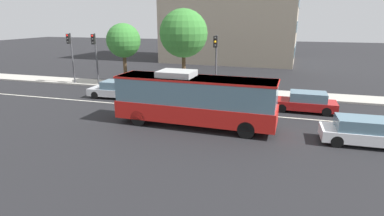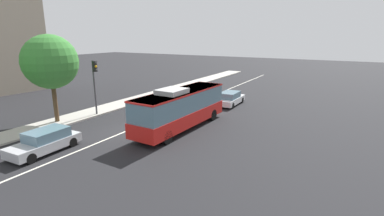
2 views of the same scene
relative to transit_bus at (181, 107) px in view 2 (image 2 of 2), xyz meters
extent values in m
plane|color=black|center=(-2.68, 3.40, -1.81)|extent=(160.00, 160.00, 0.00)
cube|color=#B2ADA3|center=(-2.68, 10.05, -1.74)|extent=(80.00, 2.76, 0.14)
cube|color=silver|center=(-2.68, 3.40, -1.80)|extent=(76.00, 0.16, 0.01)
cube|color=red|center=(0.02, 0.00, -0.83)|extent=(10.08, 2.86, 1.10)
cube|color=slate|center=(0.02, 0.00, 0.50)|extent=(9.88, 2.78, 1.58)
cube|color=red|center=(0.02, 0.00, 1.23)|extent=(9.98, 2.83, 0.12)
cube|color=#B2B2B2|center=(-1.17, 0.04, 1.47)|extent=(2.26, 1.88, 0.36)
cylinder|color=black|center=(3.46, 0.98, -1.31)|extent=(1.01, 0.34, 1.00)
cylinder|color=black|center=(3.38, -1.22, -1.31)|extent=(1.01, 0.34, 1.00)
cylinder|color=black|center=(-3.33, 1.22, -1.31)|extent=(1.01, 0.34, 1.00)
cylinder|color=black|center=(-3.41, -0.98, -1.31)|extent=(1.01, 0.34, 1.00)
cube|color=#B7BABF|center=(-8.53, 5.10, -1.29)|extent=(4.57, 1.99, 0.60)
cube|color=slate|center=(-8.28, 5.11, -0.67)|extent=(2.59, 1.76, 0.64)
cylinder|color=black|center=(-10.00, 4.24, -1.49)|extent=(0.65, 0.25, 0.64)
cylinder|color=black|center=(-10.06, 5.84, -1.49)|extent=(0.65, 0.25, 0.64)
cylinder|color=black|center=(-7.00, 4.37, -1.49)|extent=(0.65, 0.25, 0.64)
cylinder|color=black|center=(-7.07, 5.96, -1.49)|extent=(0.65, 0.25, 0.64)
cube|color=#B21919|center=(6.78, 5.33, -1.29)|extent=(4.52, 1.86, 0.60)
cube|color=slate|center=(7.03, 5.32, -0.67)|extent=(2.54, 1.69, 0.64)
cylinder|color=black|center=(5.27, 4.55, -1.49)|extent=(0.64, 0.23, 0.64)
cylinder|color=black|center=(5.29, 6.15, -1.49)|extent=(0.64, 0.23, 0.64)
cylinder|color=black|center=(8.27, 4.51, -1.49)|extent=(0.64, 0.23, 0.64)
cylinder|color=black|center=(8.29, 6.11, -1.49)|extent=(0.64, 0.23, 0.64)
cube|color=white|center=(9.63, -0.35, -1.29)|extent=(4.54, 1.89, 0.60)
cube|color=slate|center=(9.38, -0.36, -0.67)|extent=(2.55, 1.71, 0.64)
cylinder|color=black|center=(11.11, 0.48, -1.49)|extent=(0.64, 0.23, 0.64)
cylinder|color=black|center=(11.14, -1.12, -1.49)|extent=(0.64, 0.23, 0.64)
cylinder|color=black|center=(8.11, 0.42, -1.49)|extent=(0.64, 0.23, 0.64)
cylinder|color=black|center=(8.14, -1.18, -1.49)|extent=(0.64, 0.23, 0.64)
cylinder|color=#47474C|center=(-0.61, 9.05, 0.79)|extent=(0.16, 0.16, 5.20)
cube|color=black|center=(-0.63, 8.77, 2.84)|extent=(0.34, 0.30, 0.96)
sphere|color=#2D2D2D|center=(-0.64, 8.62, 3.16)|extent=(0.22, 0.22, 0.22)
sphere|color=#F9A514|center=(-0.64, 8.62, 2.84)|extent=(0.22, 0.22, 0.22)
sphere|color=#2D2D2D|center=(-0.64, 8.62, 2.52)|extent=(0.22, 0.22, 0.22)
cylinder|color=#4C3823|center=(-3.99, 10.19, -0.02)|extent=(0.36, 0.36, 3.58)
sphere|color=#387F33|center=(-3.99, 10.19, 3.45)|extent=(4.49, 4.49, 4.49)
cube|color=slate|center=(6.73, 32.64, 0.30)|extent=(0.62, 12.49, 1.50)
cube|color=slate|center=(6.73, 32.64, 3.70)|extent=(0.62, 12.49, 1.50)
cube|color=slate|center=(6.73, 32.64, 7.10)|extent=(0.62, 12.49, 1.50)
cube|color=slate|center=(6.73, 32.64, 10.50)|extent=(0.62, 12.49, 1.50)
camera|label=1|loc=(5.09, -17.87, 4.71)|focal=28.91mm
camera|label=2|loc=(-18.80, -11.81, 5.59)|focal=26.73mm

